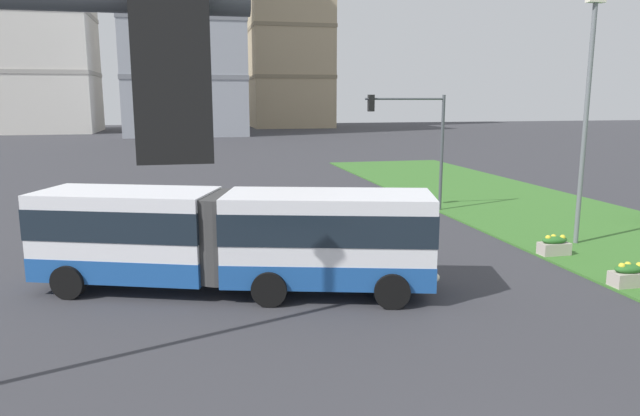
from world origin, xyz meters
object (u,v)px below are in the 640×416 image
Objects in this scene: articulated_bus at (233,237)px; flower_planter_3 at (629,275)px; traffic_light_far_right at (417,132)px; apartment_tower_west at (23,16)px; flower_planter_4 at (554,245)px; streetlight_median at (586,114)px; apartment_tower_centre at (289,6)px.

articulated_bus is 12.06m from flower_planter_3.
traffic_light_far_right is 0.15× the size of apartment_tower_west.
streetlight_median reaches higher than flower_planter_4.
flower_planter_3 is 103.69m from apartment_tower_west.
apartment_tower_centre is (5.89, 99.21, 18.62)m from streetlight_median.
apartment_tower_west is at bearing 112.30° from flower_planter_3.
flower_planter_3 is at bearing -110.50° from streetlight_median.
traffic_light_far_right reaches higher than flower_planter_3.
apartment_tower_west is (-38.69, 94.37, 18.67)m from flower_planter_3.
streetlight_median is (3.68, -7.76, 1.05)m from traffic_light_far_right.
articulated_bus is 2.03× the size of traffic_light_far_right.
streetlight_median is (1.90, 1.35, 4.71)m from flower_planter_4.
traffic_light_far_right is 0.63× the size of streetlight_median.
traffic_light_far_right is 8.65m from streetlight_median.
flower_planter_4 is at bearing 90.00° from flower_planter_3.
streetlight_median is 0.25× the size of apartment_tower_west.
apartment_tower_west is 47.76m from apartment_tower_centre.
apartment_tower_centre is (19.52, 101.80, 22.10)m from articulated_bus.
streetlight_median is at bearing -65.55° from apartment_tower_west.
flower_planter_4 is (11.74, 1.23, -1.23)m from articulated_bus.
apartment_tower_west is at bearing 106.35° from articulated_bus.
streetlight_median reaches higher than articulated_bus.
traffic_light_far_right is (-1.78, 12.84, 3.66)m from flower_planter_3.
flower_planter_4 is 103.53m from apartment_tower_centre.
articulated_bus is 10.88× the size of flower_planter_3.
flower_planter_4 is at bearing -78.94° from traffic_light_far_right.
apartment_tower_centre reaches higher than apartment_tower_west.
flower_planter_3 is 7.18m from streetlight_median.
flower_planter_3 is 3.73m from flower_planter_4.
apartment_tower_centre is at bearing 85.57° from flower_planter_4.
traffic_light_far_right reaches higher than articulated_bus.
streetlight_median is at bearing 35.35° from flower_planter_4.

